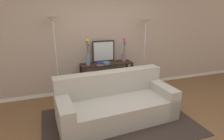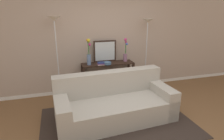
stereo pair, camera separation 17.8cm
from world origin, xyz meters
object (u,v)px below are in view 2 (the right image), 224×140
(floor_lamp_right, at_px, (147,35))
(vase_tall_flowers, at_px, (89,54))
(fruit_bowl, at_px, (107,63))
(floor_lamp_left, at_px, (55,36))
(couch, at_px, (114,104))
(wall_mirror, at_px, (105,51))
(book_row_under_console, at_px, (97,92))
(book_stack, at_px, (101,63))
(console_table, at_px, (108,72))
(vase_short_flowers, at_px, (125,53))

(floor_lamp_right, distance_m, vase_tall_flowers, 1.53)
(floor_lamp_right, bearing_deg, vase_tall_flowers, 179.24)
(vase_tall_flowers, bearing_deg, fruit_bowl, -12.24)
(floor_lamp_left, xyz_separation_m, floor_lamp_right, (2.19, 0.00, -0.06))
(couch, height_order, wall_mirror, wall_mirror)
(vase_tall_flowers, bearing_deg, book_row_under_console, 8.35)
(couch, height_order, vase_tall_flowers, vase_tall_flowers)
(floor_lamp_left, distance_m, book_stack, 1.20)
(book_stack, bearing_deg, book_row_under_console, 133.61)
(console_table, distance_m, floor_lamp_right, 1.35)
(console_table, bearing_deg, book_stack, -153.70)
(book_stack, bearing_deg, console_table, 26.30)
(couch, distance_m, book_stack, 1.21)
(fruit_bowl, height_order, book_stack, same)
(floor_lamp_left, relative_size, vase_tall_flowers, 3.08)
(couch, xyz_separation_m, floor_lamp_left, (-0.98, 1.15, 1.20))
(fruit_bowl, bearing_deg, vase_short_flowers, 16.49)
(floor_lamp_left, xyz_separation_m, fruit_bowl, (1.14, -0.07, -0.68))
(floor_lamp_left, bearing_deg, vase_tall_flowers, 1.57)
(floor_lamp_left, relative_size, book_row_under_console, 4.04)
(vase_short_flowers, bearing_deg, book_stack, -168.70)
(fruit_bowl, distance_m, book_row_under_console, 0.82)
(wall_mirror, xyz_separation_m, book_stack, (-0.17, -0.25, -0.24))
(book_row_under_console, bearing_deg, book_stack, -46.39)
(vase_short_flowers, bearing_deg, floor_lamp_left, -177.18)
(wall_mirror, bearing_deg, vase_short_flowers, -13.37)
(vase_short_flowers, relative_size, book_stack, 3.29)
(wall_mirror, bearing_deg, book_row_under_console, -149.41)
(couch, height_order, floor_lamp_right, floor_lamp_right)
(couch, xyz_separation_m, fruit_bowl, (0.16, 1.08, 0.52))
(couch, bearing_deg, fruit_bowl, 81.58)
(vase_tall_flowers, distance_m, book_stack, 0.37)
(vase_tall_flowers, relative_size, fruit_bowl, 3.32)
(couch, height_order, console_table, couch)
(book_row_under_console, bearing_deg, vase_short_flowers, 2.70)
(couch, bearing_deg, wall_mirror, 82.58)
(vase_short_flowers, xyz_separation_m, book_stack, (-0.67, -0.13, -0.19))
(floor_lamp_right, bearing_deg, fruit_bowl, -176.09)
(floor_lamp_right, relative_size, fruit_bowl, 9.84)
(floor_lamp_left, bearing_deg, console_table, 2.20)
(console_table, distance_m, book_stack, 0.35)
(book_row_under_console, bearing_deg, floor_lamp_right, -2.00)
(console_table, relative_size, vase_tall_flowers, 2.06)
(couch, bearing_deg, book_row_under_console, 94.17)
(floor_lamp_right, xyz_separation_m, book_stack, (-1.21, -0.05, -0.62))
(console_table, bearing_deg, floor_lamp_left, -177.80)
(fruit_bowl, relative_size, book_row_under_console, 0.39)
(vase_tall_flowers, height_order, fruit_bowl, vase_tall_flowers)
(couch, bearing_deg, vase_short_flowers, 61.16)
(wall_mirror, bearing_deg, vase_tall_flowers, -157.56)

